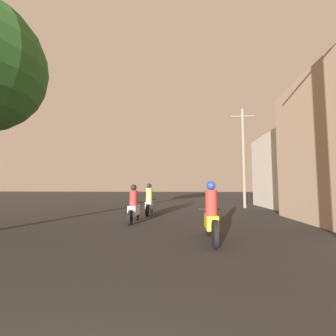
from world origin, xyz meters
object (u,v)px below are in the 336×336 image
utility_pole_far (243,155)px  building_right_far (303,171)px  motorcycle_silver (149,202)px  motorcycle_white (134,207)px  motorcycle_yellow (211,217)px

utility_pole_far → building_right_far: bearing=3.9°
motorcycle_silver → motorcycle_white: bearing=-88.8°
motorcycle_yellow → motorcycle_white: 4.01m
motorcycle_yellow → building_right_far: size_ratio=0.39×
motorcycle_yellow → building_right_far: bearing=51.3°
motorcycle_white → utility_pole_far: bearing=55.9°
building_right_far → utility_pole_far: 4.16m
building_right_far → utility_pole_far: bearing=-176.1°
motorcycle_yellow → motorcycle_silver: size_ratio=1.07×
motorcycle_white → building_right_far: 12.37m
utility_pole_far → motorcycle_silver: bearing=-146.2°
motorcycle_white → motorcycle_silver: motorcycle_silver is taller
motorcycle_white → motorcycle_silver: size_ratio=0.95×
utility_pole_far → motorcycle_white: bearing=-133.1°
motorcycle_yellow → utility_pole_far: (3.37, 9.45, 2.94)m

